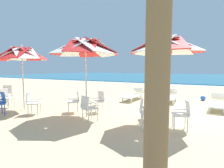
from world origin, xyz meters
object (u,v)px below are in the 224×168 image
plastic_chair_7 (6,97)px  beach_umbrella_2 (22,54)px  plastic_chair_3 (88,107)px  beach_ball (203,98)px  plastic_chair_4 (98,100)px  plastic_chair_5 (75,100)px  plastic_chair_6 (0,102)px  sun_lounger_1 (170,96)px  sun_lounger_2 (133,95)px  plastic_chair_0 (183,113)px  sun_lounger_0 (217,103)px  plastic_chair_2 (146,111)px  beach_umbrella_0 (165,46)px  beach_umbrella_1 (86,48)px  plastic_chair_10 (8,92)px  plastic_chair_1 (150,106)px  plastic_chair_8 (32,102)px

plastic_chair_7 → beach_umbrella_2: bearing=5.7°
plastic_chair_3 → beach_ball: size_ratio=3.19×
plastic_chair_4 → plastic_chair_5: 0.94m
beach_umbrella_2 → plastic_chair_6: bearing=-93.6°
beach_ball → beach_umbrella_2: bearing=-139.4°
plastic_chair_6 → sun_lounger_1: (5.30, 5.75, -0.22)m
sun_lounger_1 → sun_lounger_2: (-1.90, -0.40, 0.00)m
plastic_chair_0 → sun_lounger_1: plastic_chair_0 is taller
sun_lounger_0 → sun_lounger_1: size_ratio=1.01×
plastic_chair_4 → sun_lounger_2: size_ratio=0.40×
plastic_chair_2 → plastic_chair_5: 3.08m
sun_lounger_1 → sun_lounger_0: bearing=-23.7°
plastic_chair_3 → beach_umbrella_2: size_ratio=0.32×
beach_ball → sun_lounger_1: bearing=-145.6°
beach_umbrella_0 → beach_umbrella_1: (-2.69, -0.29, 0.05)m
beach_umbrella_0 → plastic_chair_4: bearing=170.3°
plastic_chair_6 → plastic_chair_0: bearing=12.4°
plastic_chair_10 → sun_lounger_0: size_ratio=0.39×
plastic_chair_0 → plastic_chair_4: 3.28m
beach_umbrella_0 → plastic_chair_3: size_ratio=3.24×
plastic_chair_1 → beach_umbrella_1: beach_umbrella_1 is taller
plastic_chair_1 → beach_umbrella_1: 3.02m
beach_umbrella_0 → plastic_chair_6: 6.25m
beach_umbrella_1 → plastic_chair_7: size_ratio=3.33×
plastic_chair_10 → plastic_chair_1: bearing=-0.5°
plastic_chair_0 → sun_lounger_0: plastic_chair_0 is taller
sun_lounger_2 → plastic_chair_2: bearing=-65.9°
sun_lounger_0 → beach_ball: sun_lounger_0 is taller
beach_umbrella_2 → sun_lounger_1: size_ratio=1.26×
beach_umbrella_2 → sun_lounger_1: bearing=42.3°
beach_umbrella_2 → sun_lounger_0: beach_umbrella_2 is taller
plastic_chair_4 → sun_lounger_1: bearing=59.2°
beach_umbrella_2 → beach_ball: beach_umbrella_2 is taller
plastic_chair_0 → plastic_chair_6: same height
plastic_chair_3 → sun_lounger_1: (1.86, 4.92, -0.22)m
plastic_chair_3 → sun_lounger_0: plastic_chair_3 is taller
plastic_chair_2 → beach_umbrella_2: 5.55m
plastic_chair_8 → sun_lounger_0: size_ratio=0.39×
plastic_chair_0 → plastic_chair_2: same height
beach_umbrella_0 → sun_lounger_2: beach_umbrella_0 is taller
beach_umbrella_2 → sun_lounger_2: 5.87m
beach_umbrella_0 → plastic_chair_0: (0.58, -0.21, -1.94)m
beach_umbrella_1 → plastic_chair_4: size_ratio=3.33×
plastic_chair_3 → plastic_chair_7: size_ratio=1.00×
plastic_chair_4 → plastic_chair_5: same height
plastic_chair_6 → plastic_chair_10: bearing=142.2°
plastic_chair_4 → plastic_chair_7: 4.22m
sun_lounger_2 → plastic_chair_10: bearing=-150.7°
plastic_chair_1 → sun_lounger_2: size_ratio=0.40×
plastic_chair_6 → plastic_chair_3: bearing=13.5°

